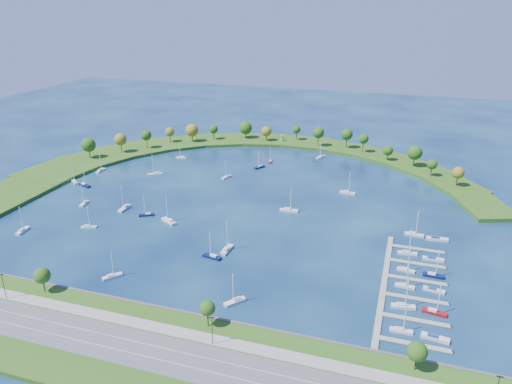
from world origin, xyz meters
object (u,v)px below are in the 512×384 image
(moored_boat_6, at_px, (260,167))
(docked_boat_2, at_px, (403,306))
(docked_boat_11, at_px, (437,239))
(moored_boat_0, at_px, (235,301))
(moored_boat_20, at_px, (155,174))
(moored_boat_3, at_px, (101,170))
(docked_boat_4, at_px, (405,285))
(moored_boat_10, at_px, (23,230))
(moored_boat_19, at_px, (321,156))
(docked_boat_8, at_px, (407,252))
(docked_boat_6, at_px, (406,269))
(harbor_tower, at_px, (282,138))
(moored_boat_1, at_px, (270,161))
(moored_boat_4, at_px, (181,157))
(moored_boat_14, at_px, (84,203))
(moored_boat_17, at_px, (169,221))
(moored_boat_12, at_px, (347,192))
(moored_boat_13, at_px, (125,208))
(moored_boat_15, at_px, (89,226))
(docked_boat_10, at_px, (414,234))
(moored_boat_7, at_px, (112,276))
(docked_boat_3, at_px, (434,311))
(docked_boat_5, at_px, (434,290))
(moored_boat_9, at_px, (227,249))
(moored_boat_5, at_px, (212,256))
(dock_system, at_px, (404,287))
(docked_boat_0, at_px, (401,330))
(moored_boat_8, at_px, (75,181))
(moored_boat_11, at_px, (289,210))
(docked_boat_9, at_px, (433,259))
(moored_boat_2, at_px, (147,214))
(moored_boat_18, at_px, (227,176))
(docked_boat_7, at_px, (434,275))

(moored_boat_6, bearing_deg, docked_boat_2, 67.68)
(docked_boat_11, bearing_deg, docked_boat_2, -107.73)
(moored_boat_0, bearing_deg, moored_boat_20, -101.28)
(moored_boat_3, xyz_separation_m, docked_boat_4, (187.85, -78.13, -0.03))
(moored_boat_10, relative_size, moored_boat_20, 0.92)
(moored_boat_19, bearing_deg, docked_boat_2, 49.10)
(docked_boat_8, bearing_deg, docked_boat_6, -96.31)
(harbor_tower, height_order, moored_boat_1, moored_boat_1)
(moored_boat_4, relative_size, moored_boat_10, 0.84)
(moored_boat_14, xyz_separation_m, moored_boat_17, (53.06, -6.00, 0.09))
(docked_boat_4, bearing_deg, moored_boat_12, 114.02)
(moored_boat_13, xyz_separation_m, moored_boat_15, (-4.11, -24.59, -0.08))
(moored_boat_4, distance_m, docked_boat_10, 170.00)
(moored_boat_7, distance_m, docked_boat_11, 141.68)
(moored_boat_17, distance_m, docked_boat_10, 116.19)
(docked_boat_4, bearing_deg, docked_boat_3, -50.31)
(docked_boat_5, bearing_deg, docked_boat_8, 119.91)
(moored_boat_9, distance_m, moored_boat_20, 109.24)
(docked_boat_8, bearing_deg, moored_boat_15, -178.42)
(docked_boat_10, bearing_deg, moored_boat_20, 169.99)
(moored_boat_5, xyz_separation_m, docked_boat_2, (77.90, -11.82, 0.00))
(moored_boat_5, distance_m, moored_boat_7, 40.88)
(moored_boat_15, xyz_separation_m, docked_boat_2, (145.03, -20.20, 0.04))
(moored_boat_20, height_order, docked_boat_8, moored_boat_20)
(moored_boat_19, bearing_deg, moored_boat_12, 52.36)
(dock_system, xyz_separation_m, docked_boat_0, (0.24, -27.46, 0.52))
(moored_boat_6, bearing_deg, moored_boat_4, -60.93)
(moored_boat_8, bearing_deg, docked_boat_3, -163.44)
(moored_boat_11, distance_m, docked_boat_9, 75.76)
(moored_boat_2, xyz_separation_m, moored_boat_11, (66.67, 27.19, 0.09))
(moored_boat_12, height_order, docked_boat_5, moored_boat_12)
(dock_system, height_order, moored_boat_9, moored_boat_9)
(moored_boat_14, bearing_deg, moored_boat_17, 75.17)
(moored_boat_18, relative_size, moored_boat_19, 0.96)
(moored_boat_2, distance_m, docked_boat_7, 137.35)
(harbor_tower, height_order, moored_boat_11, moored_boat_11)
(moored_boat_6, distance_m, docked_boat_10, 119.30)
(moored_boat_1, distance_m, moored_boat_12, 70.35)
(moored_boat_9, distance_m, docked_boat_8, 77.23)
(harbor_tower, relative_size, docked_boat_11, 0.46)
(moored_boat_4, bearing_deg, moored_boat_19, -173.05)
(moored_boat_0, height_order, moored_boat_7, moored_boat_0)
(moored_boat_0, height_order, moored_boat_14, moored_boat_0)
(moored_boat_14, xyz_separation_m, moored_boat_15, (19.71, -23.48, -0.00))
(moored_boat_5, distance_m, moored_boat_15, 67.65)
(dock_system, relative_size, moored_boat_0, 6.74)
(moored_boat_17, height_order, docked_boat_0, moored_boat_17)
(moored_boat_5, relative_size, moored_boat_9, 0.89)
(harbor_tower, distance_m, docked_boat_8, 176.77)
(moored_boat_12, xyz_separation_m, docked_boat_6, (34.21, -75.94, -0.07))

